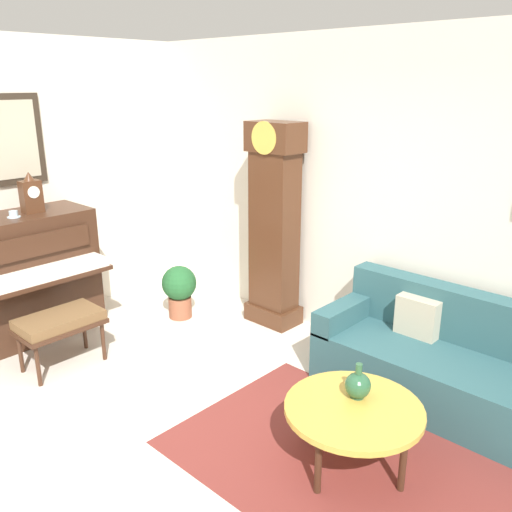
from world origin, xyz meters
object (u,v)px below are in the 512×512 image
at_px(piano, 17,279).
at_px(coffee_table, 354,411).
at_px(teacup, 14,215).
at_px(green_jug, 358,385).
at_px(piano_bench, 60,323).
at_px(couch, 444,363).
at_px(potted_plant, 179,288).
at_px(mantel_clock, 31,194).
at_px(grandfather_clock, 274,231).

height_order(piano, coffee_table, piano).
relative_size(coffee_table, teacup, 7.59).
bearing_deg(green_jug, coffee_table, -66.56).
bearing_deg(piano_bench, teacup, 177.06).
xyz_separation_m(piano, piano_bench, (0.78, -0.01, -0.20)).
xyz_separation_m(coffee_table, green_jug, (-0.05, 0.11, 0.12)).
height_order(couch, green_jug, couch).
relative_size(piano, piano_bench, 2.06).
bearing_deg(couch, piano, -153.05).
height_order(green_jug, potted_plant, green_jug).
bearing_deg(potted_plant, coffee_table, -15.28).
height_order(mantel_clock, teacup, mantel_clock).
distance_m(teacup, green_jug, 3.37).
xyz_separation_m(piano_bench, green_jug, (2.50, 0.75, 0.11)).
bearing_deg(coffee_table, potted_plant, 164.72).
distance_m(piano_bench, green_jug, 2.61).
distance_m(piano, teacup, 0.62).
xyz_separation_m(piano, teacup, (0.06, 0.03, 0.62)).
xyz_separation_m(couch, teacup, (-3.36, -1.72, 0.92)).
bearing_deg(piano_bench, potted_plant, 92.54).
bearing_deg(coffee_table, teacup, -169.53).
bearing_deg(coffee_table, couch, 84.96).
bearing_deg(couch, mantel_clock, -156.22).
relative_size(piano_bench, mantel_clock, 1.84).
height_order(piano, piano_bench, piano).
xyz_separation_m(coffee_table, teacup, (-3.27, -0.60, 0.84)).
bearing_deg(couch, teacup, -152.98).
bearing_deg(grandfather_clock, potted_plant, -143.11).
xyz_separation_m(grandfather_clock, coffee_table, (1.81, -1.30, -0.57)).
bearing_deg(teacup, coffee_table, 10.47).
bearing_deg(coffee_table, piano_bench, -165.85).
distance_m(piano_bench, teacup, 1.10).
distance_m(grandfather_clock, teacup, 2.41).
height_order(piano, potted_plant, piano).
bearing_deg(green_jug, couch, 81.84).
bearing_deg(green_jug, piano_bench, -163.33).
xyz_separation_m(grandfather_clock, mantel_clock, (-1.51, -1.70, 0.41)).
bearing_deg(teacup, potted_plant, 63.17).
bearing_deg(potted_plant, piano_bench, -87.46).
bearing_deg(piano_bench, couch, 33.59).
bearing_deg(piano, mantel_clock, 89.46).
xyz_separation_m(grandfather_clock, couch, (1.91, -0.19, -0.65)).
bearing_deg(couch, coffee_table, -95.04).
relative_size(grandfather_clock, green_jug, 8.46).
xyz_separation_m(piano, potted_plant, (0.72, 1.34, -0.29)).
distance_m(couch, green_jug, 1.03).
height_order(mantel_clock, green_jug, mantel_clock).
bearing_deg(potted_plant, mantel_clock, -123.14).
xyz_separation_m(couch, coffee_table, (-0.10, -1.11, 0.08)).
bearing_deg(teacup, piano, -156.71).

